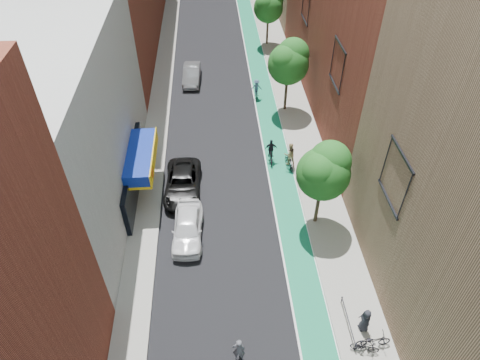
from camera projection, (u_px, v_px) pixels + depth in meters
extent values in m
cube|color=#157A53|center=(265.00, 99.00, 40.99)|extent=(2.00, 68.00, 0.01)
cube|color=gray|center=(160.00, 102.00, 40.41)|extent=(2.00, 68.00, 0.15)
cube|color=gray|center=(291.00, 98.00, 41.07)|extent=(3.00, 68.00, 0.15)
cube|color=silver|center=(57.00, 126.00, 27.30)|extent=(8.00, 20.00, 12.00)
cylinder|color=#332619|center=(318.00, 205.00, 28.13)|extent=(0.24, 0.24, 3.30)
sphere|color=#144B19|center=(323.00, 174.00, 26.30)|extent=(3.36, 3.36, 3.36)
sphere|color=#144B19|center=(330.00, 161.00, 26.06)|extent=(2.64, 2.64, 2.64)
sphere|color=#144B19|center=(320.00, 171.00, 25.74)|extent=(2.40, 2.40, 2.40)
cylinder|color=#332619|center=(286.00, 94.00, 38.44)|extent=(0.24, 0.24, 3.47)
sphere|color=#144B19|center=(288.00, 64.00, 36.51)|extent=(3.53, 3.53, 3.53)
sphere|color=#144B19|center=(293.00, 54.00, 36.25)|extent=(2.77, 2.77, 2.77)
sphere|color=#144B19|center=(286.00, 60.00, 35.94)|extent=(2.52, 2.52, 2.52)
cylinder|color=#332619|center=(267.00, 31.00, 48.88)|extent=(0.24, 0.24, 3.19)
sphere|color=#144B19|center=(268.00, 8.00, 47.11)|extent=(3.25, 3.25, 3.25)
sphere|color=#144B19|center=(272.00, 0.00, 46.89)|extent=(2.55, 2.55, 2.55)
sphere|color=#144B19|center=(266.00, 5.00, 46.57)|extent=(2.32, 2.32, 2.32)
imported|color=white|center=(188.00, 227.00, 27.80)|extent=(2.11, 4.82, 1.62)
imported|color=black|center=(183.00, 183.00, 31.02)|extent=(2.67, 5.50, 1.51)
imported|color=gray|center=(192.00, 74.00, 43.06)|extent=(1.85, 4.71, 1.53)
imported|color=black|center=(239.00, 359.00, 21.69)|extent=(0.84, 1.73, 0.87)
imported|color=#4D4D55|center=(239.00, 350.00, 21.24)|extent=(0.70, 0.52, 1.76)
imported|color=black|center=(289.00, 163.00, 33.16)|extent=(0.82, 1.72, 0.99)
imported|color=#9F8B5C|center=(290.00, 154.00, 32.71)|extent=(1.04, 0.89, 1.87)
imported|color=black|center=(271.00, 156.00, 33.79)|extent=(0.76, 1.90, 0.98)
imported|color=black|center=(271.00, 149.00, 33.41)|extent=(0.97, 0.45, 1.61)
imported|color=black|center=(256.00, 94.00, 40.83)|extent=(0.57, 1.59, 0.94)
imported|color=#405973|center=(256.00, 87.00, 40.46)|extent=(1.05, 0.66, 1.55)
imported|color=black|center=(373.00, 341.00, 22.21)|extent=(1.89, 0.71, 0.99)
imported|color=black|center=(365.00, 347.00, 22.02)|extent=(1.53, 0.80, 0.88)
imported|color=black|center=(365.00, 320.00, 22.73)|extent=(0.67, 0.88, 1.62)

